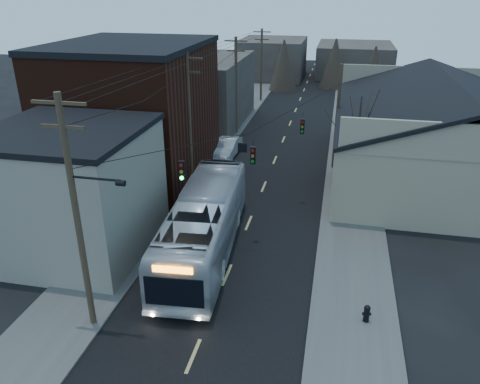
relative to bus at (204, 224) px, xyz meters
The scene contains 14 objects.
road_surface 20.17m from the bus, 84.95° to the left, with size 9.00×110.00×0.02m, color black.
sidewalk_left 20.64m from the bus, 103.30° to the left, with size 4.00×110.00×0.12m, color #474744.
sidewalk_right 21.72m from the bus, 67.55° to the left, with size 4.00×110.00×0.12m, color #474744.
building_clapboard 7.49m from the bus, behind, with size 8.00×8.00×7.00m, color slate.
building_brick 13.35m from the bus, 129.43° to the left, with size 10.00×12.00×10.00m, color black.
building_left_far 27.19m from the bus, 106.55° to the left, with size 9.00×14.00×7.00m, color #37302C.
warehouse 21.08m from the bus, 45.46° to the left, with size 16.16×20.60×7.73m.
building_far_left 55.19m from the bus, 94.40° to the left, with size 10.00×12.00×6.00m, color #37302C.
building_far_right 60.65m from the bus, 81.69° to the left, with size 12.00×14.00×5.00m, color #37302C.
bare_tree 13.11m from the bus, 50.44° to the left, with size 0.40×0.40×7.20m, color black.
utility_lines 14.56m from the bus, 95.42° to the left, with size 11.24×45.28×10.50m.
bus is the anchor object (origin of this frame).
parked_car 16.40m from the bus, 98.89° to the left, with size 1.64×4.71×1.55m, color #B0B4B8.
fire_hydrant 9.91m from the bus, 26.48° to the right, with size 0.41×0.29×0.85m.
Camera 1 is at (4.97, -12.13, 14.07)m, focal length 35.00 mm.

